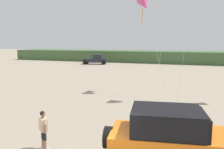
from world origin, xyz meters
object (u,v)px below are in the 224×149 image
(distant_pickup, at_px, (96,60))
(kite_pink_ribbon, at_px, (144,4))
(jeep, at_px, (174,140))
(person_watching, at_px, (44,128))

(distant_pickup, relative_size, kite_pink_ribbon, 0.58)
(jeep, xyz_separation_m, person_watching, (-5.21, -0.02, -0.26))
(jeep, bearing_deg, distant_pickup, 117.29)
(distant_pickup, bearing_deg, kite_pink_ribbon, -57.52)
(person_watching, bearing_deg, kite_pink_ribbon, 82.85)
(jeep, distance_m, distant_pickup, 39.34)
(person_watching, distance_m, distant_pickup, 37.25)
(jeep, distance_m, person_watching, 5.22)
(person_watching, bearing_deg, distant_pickup, 110.14)
(jeep, height_order, person_watching, jeep)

